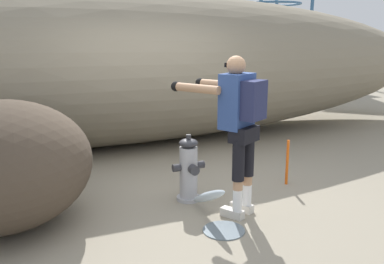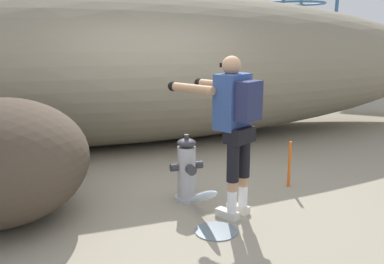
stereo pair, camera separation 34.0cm
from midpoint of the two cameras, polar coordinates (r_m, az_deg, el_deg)
name	(u,v)px [view 1 (the left image)]	position (r m, az deg, el deg)	size (l,w,h in m)	color
ground_plane	(191,202)	(5.10, -2.13, -9.46)	(56.00, 56.00, 0.04)	gray
dirt_embankment	(121,69)	(7.68, -10.86, 8.34)	(13.88, 3.20, 2.64)	gray
fire_hydrant	(189,170)	(4.99, -2.41, -5.19)	(0.39, 0.34, 0.80)	#B2B2B7
hydrant_water_jet	(211,203)	(4.54, 0.42, -9.60)	(0.43, 0.98, 0.46)	silver
utility_worker	(238,116)	(4.43, 3.98, 2.10)	(0.81, 1.03, 1.72)	beige
boulder_large	(2,165)	(4.72, -26.20, -4.05)	(1.74, 1.84, 1.31)	#45392D
pine_tree_left	(77,1)	(14.57, -15.90, 16.62)	(2.91, 2.91, 5.44)	#47331E
survey_stake	(287,162)	(5.62, 11.04, -4.05)	(0.04, 0.04, 0.60)	#E55914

